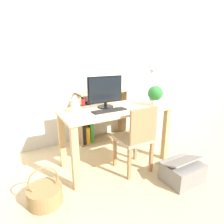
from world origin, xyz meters
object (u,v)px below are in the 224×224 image
object	(u,v)px
bookshelf	(93,119)
chair	(136,137)
keyboard	(109,110)
vase	(75,105)
basket	(45,194)
potted_plant	(155,95)
monitor	(105,91)
desk_lamp	(149,82)
storage_box	(182,171)

from	to	relation	value
bookshelf	chair	bearing A→B (deg)	-85.47
keyboard	chair	distance (m)	0.45
vase	basket	distance (m)	0.96
potted_plant	basket	size ratio (longest dim) A/B	0.66
monitor	desk_lamp	bearing A→B (deg)	-2.78
desk_lamp	bookshelf	size ratio (longest dim) A/B	0.54
basket	storage_box	distance (m)	1.49
desk_lamp	bookshelf	xyz separation A→B (m)	(-0.54, 0.70, -0.64)
potted_plant	bookshelf	bearing A→B (deg)	118.20
chair	bookshelf	size ratio (longest dim) A/B	1.00
vase	bookshelf	bearing A→B (deg)	52.80
vase	keyboard	bearing A→B (deg)	-23.29
keyboard	bookshelf	size ratio (longest dim) A/B	0.50
monitor	basket	bearing A→B (deg)	-155.53
monitor	storage_box	xyz separation A→B (m)	(0.56, -0.81, -0.85)
vase	potted_plant	bearing A→B (deg)	-12.13
vase	potted_plant	size ratio (longest dim) A/B	0.75
monitor	keyboard	size ratio (longest dim) A/B	1.12
monitor	storage_box	bearing A→B (deg)	-55.43
vase	storage_box	bearing A→B (deg)	-39.42
storage_box	vase	bearing A→B (deg)	140.58
desk_lamp	storage_box	bearing A→B (deg)	-97.76
monitor	storage_box	size ratio (longest dim) A/B	1.07
monitor	basket	xyz separation A→B (m)	(-0.87, -0.40, -0.87)
desk_lamp	storage_box	distance (m)	1.21
potted_plant	keyboard	bearing A→B (deg)	174.66
desk_lamp	basket	distance (m)	1.84
potted_plant	basket	distance (m)	1.69
vase	bookshelf	xyz separation A→B (m)	(0.52, 0.69, -0.45)
storage_box	monitor	bearing A→B (deg)	124.57
potted_plant	monitor	bearing A→B (deg)	158.56
vase	monitor	bearing A→B (deg)	2.99
bookshelf	basket	bearing A→B (deg)	-133.08
monitor	chair	bearing A→B (deg)	-62.83
potted_plant	basket	world-z (taller)	potted_plant
vase	storage_box	distance (m)	1.44
monitor	bookshelf	xyz separation A→B (m)	(0.12, 0.66, -0.58)
vase	bookshelf	world-z (taller)	vase
keyboard	vase	xyz separation A→B (m)	(-0.36, 0.16, 0.08)
desk_lamp	chair	world-z (taller)	desk_lamp
keyboard	potted_plant	bearing A→B (deg)	-5.34
bookshelf	storage_box	size ratio (longest dim) A/B	1.92
keyboard	vase	size ratio (longest dim) A/B	2.12
vase	chair	world-z (taller)	vase
desk_lamp	potted_plant	size ratio (longest dim) A/B	1.73
basket	chair	bearing A→B (deg)	0.11
vase	basket	bearing A→B (deg)	-141.45
desk_lamp	chair	xyz separation A→B (m)	(-0.46, -0.36, -0.57)
monitor	chair	xyz separation A→B (m)	(0.20, -0.40, -0.51)
potted_plant	chair	world-z (taller)	potted_plant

